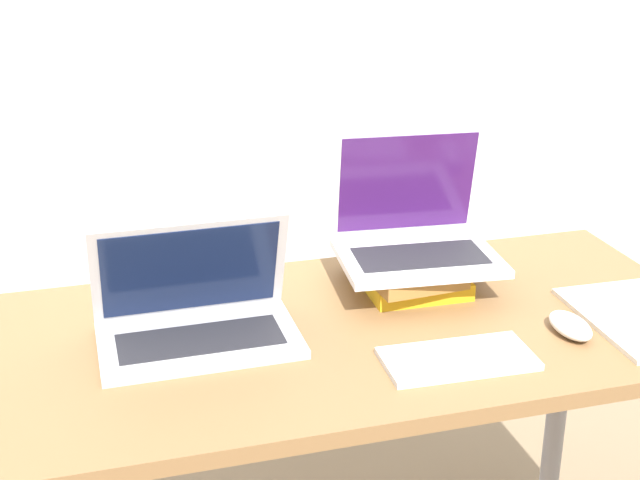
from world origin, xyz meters
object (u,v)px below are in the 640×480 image
Objects in this scene: laptop_on_books at (414,231)px; mouse at (570,326)px; book_stack at (406,271)px; wireless_keyboard at (458,358)px; laptop_left at (196,316)px.

laptop_on_books reaches higher than mouse.
laptop_on_books is at bearing 17.53° from book_stack.
book_stack is at bearing 127.22° from mouse.
book_stack is at bearing -162.47° from laptop_on_books.
mouse is at bearing 9.68° from wireless_keyboard.
book_stack is 0.36m from mouse.
mouse is (0.22, -0.28, -0.02)m from book_stack.
mouse is (0.24, 0.04, 0.01)m from wireless_keyboard.
laptop_left is 0.49m from laptop_on_books.
wireless_keyboard is (0.42, -0.21, -0.04)m from laptop_left.
laptop_on_books reaches higher than laptop_left.
wireless_keyboard is (-0.04, -0.33, -0.11)m from laptop_on_books.
book_stack is 0.81× the size of laptop_on_books.
laptop_on_books reaches higher than book_stack.
laptop_left is at bearing -165.56° from book_stack.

